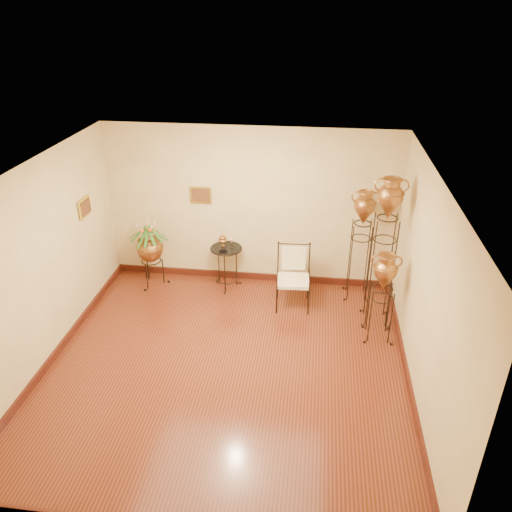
# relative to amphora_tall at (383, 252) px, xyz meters

# --- Properties ---
(ground) EXTENTS (5.00, 5.00, 0.00)m
(ground) POSITION_rel_amphora_tall_xyz_m (-2.15, -1.44, -1.23)
(ground) COLOR maroon
(ground) RESTS_ON ground
(room_shell) EXTENTS (5.02, 5.02, 2.81)m
(room_shell) POSITION_rel_amphora_tall_xyz_m (-2.16, -1.43, 0.51)
(room_shell) COLOR beige
(room_shell) RESTS_ON ground
(amphora_tall) EXTENTS (0.50, 0.50, 2.40)m
(amphora_tall) POSITION_rel_amphora_tall_xyz_m (0.00, 0.00, 0.00)
(amphora_tall) COLOR black
(amphora_tall) RESTS_ON ground
(amphora_mid) EXTENTS (0.44, 0.44, 1.93)m
(amphora_mid) POSITION_rel_amphora_tall_xyz_m (-0.27, 0.71, -0.25)
(amphora_mid) COLOR black
(amphora_mid) RESTS_ON ground
(amphora_short) EXTENTS (0.49, 0.49, 1.42)m
(amphora_short) POSITION_rel_amphora_tall_xyz_m (0.00, -0.44, -0.52)
(amphora_short) COLOR black
(amphora_short) RESTS_ON ground
(planter_urn) EXTENTS (0.74, 0.74, 1.36)m
(planter_urn) POSITION_rel_amphora_tall_xyz_m (-3.87, 0.65, -0.47)
(planter_urn) COLOR black
(planter_urn) RESTS_ON ground
(armchair) EXTENTS (0.63, 0.59, 1.06)m
(armchair) POSITION_rel_amphora_tall_xyz_m (-1.34, 0.23, -0.70)
(armchair) COLOR black
(armchair) RESTS_ON ground
(side_table) EXTENTS (0.70, 0.70, 0.99)m
(side_table) POSITION_rel_amphora_tall_xyz_m (-2.53, 0.71, -0.82)
(side_table) COLOR black
(side_table) RESTS_ON ground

